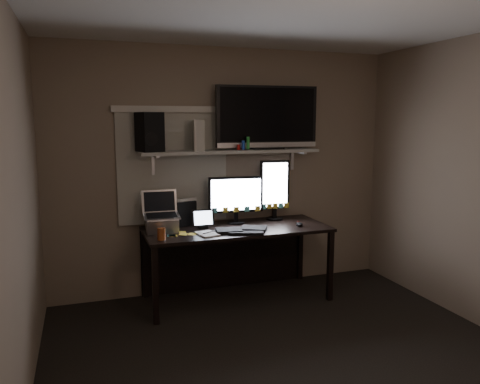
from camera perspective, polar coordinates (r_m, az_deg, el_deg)
name	(u,v)px	position (r m, az deg, el deg)	size (l,w,h in m)	color
floor	(299,369)	(3.63, 7.25, -20.61)	(3.60, 3.60, 0.00)	black
ceiling	(307,6)	(3.24, 8.17, 21.57)	(3.60, 3.60, 0.00)	silver
back_wall	(225,171)	(4.87, -1.80, 2.58)	(3.60, 3.60, 0.00)	#786756
left_wall	(11,216)	(2.90, -26.09, -2.61)	(3.60, 3.60, 0.00)	#786756
window_blinds	(173,168)	(4.72, -8.16, 2.91)	(1.10, 0.02, 1.10)	#B5B3A3
desk	(233,242)	(4.76, -0.86, -6.10)	(1.80, 0.75, 0.73)	black
wall_shelf	(230,151)	(4.68, -1.18, 4.98)	(1.80, 0.35, 0.03)	#A5A5A0
monitor_landscape	(236,200)	(4.74, -0.51, -0.93)	(0.56, 0.06, 0.49)	black
monitor_portrait	(275,190)	(4.92, 4.24, 0.30)	(0.32, 0.06, 0.64)	black
keyboard	(241,230)	(4.45, 0.17, -4.61)	(0.50, 0.20, 0.03)	black
mouse	(299,224)	(4.70, 7.25, -3.91)	(0.06, 0.10, 0.04)	black
notepad	(207,234)	(4.34, -4.02, -5.11)	(0.16, 0.23, 0.01)	silver
tablet	(203,219)	(4.56, -4.55, -3.29)	(0.21, 0.09, 0.19)	black
file_sorter	(185,212)	(4.70, -6.69, -2.49)	(0.21, 0.09, 0.26)	black
laptop	(162,212)	(4.46, -9.55, -2.44)	(0.33, 0.27, 0.37)	silver
cup	(161,234)	(4.19, -9.55, -5.07)	(0.07, 0.07, 0.11)	brown
sticky_notes	(181,234)	(4.39, -7.19, -5.05)	(0.33, 0.24, 0.00)	yellow
tv	(267,118)	(4.80, 3.31, 9.04)	(1.06, 0.19, 0.64)	black
game_console	(198,135)	(4.58, -5.20, 6.90)	(0.08, 0.25, 0.30)	beige
speaker	(149,132)	(4.50, -10.98, 7.19)	(0.20, 0.24, 0.37)	black
bottles	(243,144)	(4.63, 0.41, 5.89)	(0.19, 0.04, 0.12)	#A50F0C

